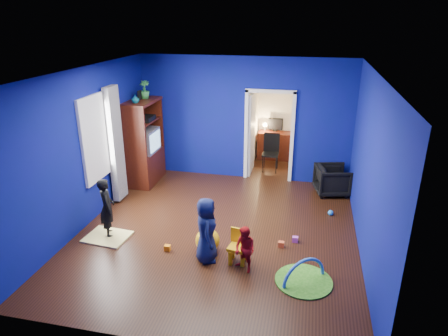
% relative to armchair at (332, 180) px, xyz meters
% --- Properties ---
extents(floor, '(5.00, 5.50, 0.01)m').
position_rel_armchair_xyz_m(floor, '(-2.10, -2.20, -0.32)').
color(floor, black).
rests_on(floor, ground).
extents(ceiling, '(5.00, 5.50, 0.01)m').
position_rel_armchair_xyz_m(ceiling, '(-2.10, -2.20, 2.58)').
color(ceiling, white).
rests_on(ceiling, wall_back).
extents(wall_back, '(5.00, 0.02, 2.90)m').
position_rel_armchair_xyz_m(wall_back, '(-2.10, 0.55, 1.13)').
color(wall_back, navy).
rests_on(wall_back, floor).
extents(wall_front, '(5.00, 0.02, 2.90)m').
position_rel_armchair_xyz_m(wall_front, '(-2.10, -4.95, 1.13)').
color(wall_front, navy).
rests_on(wall_front, floor).
extents(wall_left, '(0.02, 5.50, 2.90)m').
position_rel_armchair_xyz_m(wall_left, '(-4.60, -2.20, 1.13)').
color(wall_left, navy).
rests_on(wall_left, floor).
extents(wall_right, '(0.02, 5.50, 2.90)m').
position_rel_armchair_xyz_m(wall_right, '(0.40, -2.20, 1.13)').
color(wall_right, navy).
rests_on(wall_right, floor).
extents(alcove, '(1.00, 1.75, 2.50)m').
position_rel_armchair_xyz_m(alcove, '(-1.50, 1.42, 0.93)').
color(alcove, silver).
rests_on(alcove, floor).
extents(armchair, '(0.85, 0.84, 0.65)m').
position_rel_armchair_xyz_m(armchair, '(0.00, 0.00, 0.00)').
color(armchair, black).
rests_on(armchair, floor).
extents(child_black, '(0.44, 0.48, 1.10)m').
position_rel_armchair_xyz_m(child_black, '(-4.00, -2.72, 0.23)').
color(child_black, black).
rests_on(child_black, floor).
extents(child_navy, '(0.50, 0.62, 1.10)m').
position_rel_armchair_xyz_m(child_navy, '(-2.07, -3.10, 0.23)').
color(child_navy, '#0D1333').
rests_on(child_navy, floor).
extents(toddler_red, '(0.46, 0.44, 0.76)m').
position_rel_armchair_xyz_m(toddler_red, '(-1.42, -3.26, 0.05)').
color(toddler_red, red).
rests_on(toddler_red, floor).
extents(vase, '(0.20, 0.20, 0.18)m').
position_rel_armchair_xyz_m(vase, '(-4.31, -0.52, 1.73)').
color(vase, '#0C6065').
rests_on(vase, tv_armoire).
extents(potted_plant, '(0.27, 0.27, 0.41)m').
position_rel_armchair_xyz_m(potted_plant, '(-4.31, -0.00, 1.84)').
color(potted_plant, green).
rests_on(potted_plant, tv_armoire).
extents(tv_armoire, '(0.58, 1.14, 1.96)m').
position_rel_armchair_xyz_m(tv_armoire, '(-4.31, -0.22, 0.66)').
color(tv_armoire, '#40150A').
rests_on(tv_armoire, floor).
extents(crt_tv, '(0.46, 0.70, 0.54)m').
position_rel_armchair_xyz_m(crt_tv, '(-4.27, -0.22, 0.70)').
color(crt_tv, silver).
rests_on(crt_tv, tv_armoire).
extents(yellow_blanket, '(0.80, 0.66, 0.03)m').
position_rel_armchair_xyz_m(yellow_blanket, '(-4.00, -2.82, -0.31)').
color(yellow_blanket, '#F2E07A').
rests_on(yellow_blanket, floor).
extents(hopper_ball, '(0.41, 0.41, 0.41)m').
position_rel_armchair_xyz_m(hopper_ball, '(-2.12, -2.85, -0.12)').
color(hopper_ball, yellow).
rests_on(hopper_ball, floor).
extents(kid_chair, '(0.32, 0.32, 0.50)m').
position_rel_armchair_xyz_m(kid_chair, '(-1.57, -3.06, -0.07)').
color(kid_chair, yellow).
rests_on(kid_chair, floor).
extents(play_mat, '(0.86, 0.86, 0.02)m').
position_rel_armchair_xyz_m(play_mat, '(-0.50, -3.35, -0.31)').
color(play_mat, '#479521').
rests_on(play_mat, floor).
extents(toy_arch, '(0.63, 0.53, 0.77)m').
position_rel_armchair_xyz_m(toy_arch, '(-0.50, -3.35, -0.30)').
color(toy_arch, '#3F8CD8').
rests_on(toy_arch, floor).
extents(window_left, '(0.03, 0.95, 1.55)m').
position_rel_armchair_xyz_m(window_left, '(-4.58, -1.85, 1.23)').
color(window_left, white).
rests_on(window_left, wall_left).
extents(curtain, '(0.14, 0.42, 2.40)m').
position_rel_armchair_xyz_m(curtain, '(-4.47, -1.30, 0.93)').
color(curtain, slate).
rests_on(curtain, floor).
extents(doorway, '(1.16, 0.10, 2.10)m').
position_rel_armchair_xyz_m(doorway, '(-1.50, 0.55, 0.73)').
color(doorway, white).
rests_on(doorway, floor).
extents(study_desk, '(0.88, 0.44, 0.75)m').
position_rel_armchair_xyz_m(study_desk, '(-1.50, 2.06, 0.05)').
color(study_desk, '#3D140A').
rests_on(study_desk, floor).
extents(desk_monitor, '(0.40, 0.05, 0.32)m').
position_rel_armchair_xyz_m(desk_monitor, '(-1.50, 2.18, 0.63)').
color(desk_monitor, black).
rests_on(desk_monitor, study_desk).
extents(desk_lamp, '(0.14, 0.14, 0.14)m').
position_rel_armchair_xyz_m(desk_lamp, '(-1.78, 2.12, 0.61)').
color(desk_lamp, '#FFD88C').
rests_on(desk_lamp, study_desk).
extents(folding_chair, '(0.40, 0.40, 0.92)m').
position_rel_armchair_xyz_m(folding_chair, '(-1.50, 1.10, 0.14)').
color(folding_chair, black).
rests_on(folding_chair, floor).
extents(book_shelf, '(0.88, 0.24, 0.04)m').
position_rel_armchair_xyz_m(book_shelf, '(-1.50, 2.17, 1.70)').
color(book_shelf, white).
rests_on(book_shelf, study_desk).
extents(toy_0, '(0.10, 0.08, 0.10)m').
position_rel_armchair_xyz_m(toy_0, '(-0.91, -2.45, -0.27)').
color(toy_0, '#EE5927').
rests_on(toy_0, floor).
extents(toy_1, '(0.11, 0.11, 0.11)m').
position_rel_armchair_xyz_m(toy_1, '(-0.04, -1.07, -0.27)').
color(toy_1, '#2583D7').
rests_on(toy_1, floor).
extents(toy_2, '(0.10, 0.08, 0.10)m').
position_rel_armchair_xyz_m(toy_2, '(-2.80, -2.99, -0.27)').
color(toy_2, orange).
rests_on(toy_2, floor).
extents(toy_3, '(0.10, 0.08, 0.10)m').
position_rel_armchair_xyz_m(toy_3, '(-0.68, -2.24, -0.27)').
color(toy_3, '#D04EBF').
rests_on(toy_3, floor).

